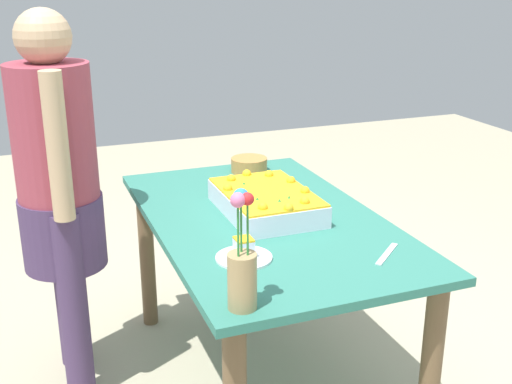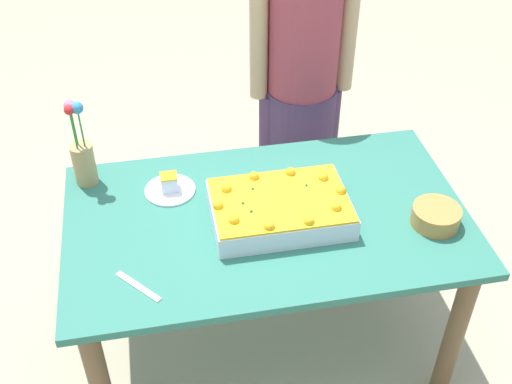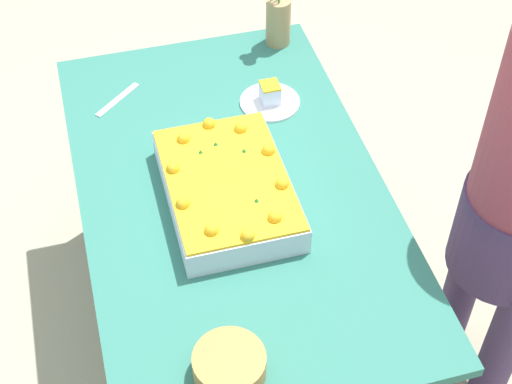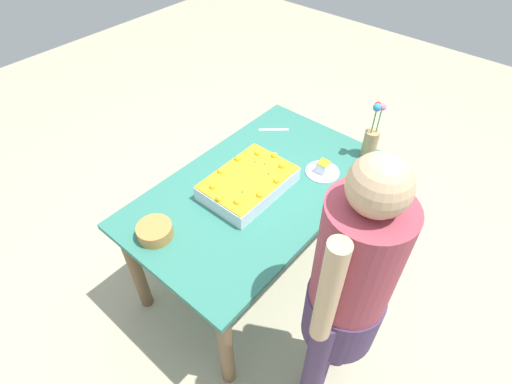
{
  "view_description": "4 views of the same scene",
  "coord_description": "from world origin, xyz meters",
  "views": [
    {
      "loc": [
        -2.09,
        0.84,
        1.61
      ],
      "look_at": [
        0.02,
        0.03,
        0.82
      ],
      "focal_mm": 45.0,
      "sensor_mm": 36.0,
      "label": 1
    },
    {
      "loc": [
        -0.35,
        -1.64,
        2.21
      ],
      "look_at": [
        -0.03,
        0.05,
        0.8
      ],
      "focal_mm": 45.0,
      "sensor_mm": 36.0,
      "label": 2
    },
    {
      "loc": [
        1.46,
        -0.33,
        2.29
      ],
      "look_at": [
        0.09,
        0.04,
        0.79
      ],
      "focal_mm": 55.0,
      "sensor_mm": 36.0,
      "label": 3
    },
    {
      "loc": [
        1.16,
        0.98,
        2.18
      ],
      "look_at": [
        0.07,
        0.06,
        0.78
      ],
      "focal_mm": 28.0,
      "sensor_mm": 36.0,
      "label": 4
    }
  ],
  "objects": [
    {
      "name": "cake_knife",
      "position": [
        -0.46,
        -0.25,
        0.73
      ],
      "size": [
        0.14,
        0.15,
        0.0
      ],
      "primitive_type": "cube",
      "rotation": [
        0.0,
        0.0,
        2.29
      ],
      "color": "silver",
      "rests_on": "dining_table"
    },
    {
      "name": "serving_plate_with_slice",
      "position": [
        -0.32,
        0.2,
        0.75
      ],
      "size": [
        0.18,
        0.18,
        0.07
      ],
      "color": "white",
      "rests_on": "dining_table"
    },
    {
      "name": "sheet_cake",
      "position": [
        0.04,
        -0.02,
        0.77
      ],
      "size": [
        0.47,
        0.32,
        0.11
      ],
      "color": "white",
      "rests_on": "dining_table"
    },
    {
      "name": "person_standing",
      "position": [
        0.3,
        0.71,
        0.85
      ],
      "size": [
        0.45,
        0.31,
        1.49
      ],
      "rotation": [
        0.0,
        0.0,
        -1.57
      ],
      "color": "#463358",
      "rests_on": "ground_plane"
    },
    {
      "name": "dining_table",
      "position": [
        0.0,
        0.0,
        0.61
      ],
      "size": [
        1.4,
        0.83,
        0.73
      ],
      "color": "#307665",
      "rests_on": "ground_plane"
    },
    {
      "name": "ground_plane",
      "position": [
        0.0,
        0.0,
        0.0
      ],
      "size": [
        8.0,
        8.0,
        0.0
      ],
      "primitive_type": "plane",
      "color": "#AFA689"
    },
    {
      "name": "flower_vase",
      "position": [
        -0.62,
        0.31,
        0.85
      ],
      "size": [
        0.08,
        0.08,
        0.34
      ],
      "color": "tan",
      "rests_on": "dining_table"
    },
    {
      "name": "fruit_bowl",
      "position": [
        0.56,
        -0.14,
        0.76
      ],
      "size": [
        0.17,
        0.17,
        0.07
      ],
      "primitive_type": "cylinder",
      "color": "#BD8140",
      "rests_on": "dining_table"
    }
  ]
}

